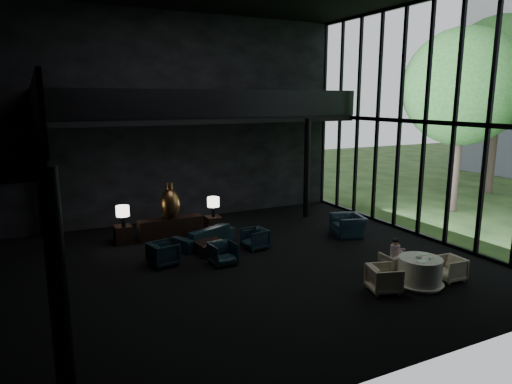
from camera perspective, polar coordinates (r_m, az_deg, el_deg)
name	(u,v)px	position (r m, az deg, el deg)	size (l,w,h in m)	color
floor	(240,266)	(13.43, -2.04, -9.23)	(14.00, 12.00, 0.02)	black
wall_back	(176,119)	(18.21, -10.03, 8.98)	(14.00, 0.04, 8.00)	black
wall_front	(395,148)	(7.54, 16.96, 5.24)	(14.00, 0.04, 8.00)	black
curtain_wall	(425,122)	(16.67, 20.42, 8.22)	(0.20, 12.00, 8.00)	black
mezzanine_back	(209,119)	(17.58, -5.92, 9.01)	(12.00, 2.00, 0.25)	black
railing_left	(34,106)	(11.46, -26.00, 9.59)	(0.06, 12.00, 1.00)	black
railing_back	(218,104)	(16.63, -4.74, 10.95)	(12.00, 0.06, 1.00)	black
column_sw	(61,325)	(6.39, -23.16, -15.08)	(0.24, 0.24, 4.00)	black
column_nw	(39,181)	(17.38, -25.50, 1.27)	(0.24, 0.24, 4.00)	black
column_ne	(307,169)	(18.58, 6.36, 2.93)	(0.24, 0.24, 4.00)	black
tree_near	(463,87)	(21.02, 24.41, 11.83)	(4.80, 4.80, 7.65)	#382D23
tree_far	(501,74)	(26.22, 28.25, 12.90)	(5.60, 5.60, 8.80)	#382D23
console	(170,228)	(16.22, -10.66, -4.43)	(2.22, 0.50, 0.71)	black
bronze_urn	(170,204)	(15.91, -10.68, -1.43)	(0.68, 0.68, 1.26)	#A36D28
side_table_left	(123,234)	(16.00, -16.29, -5.11)	(0.55, 0.55, 0.61)	black
table_lamp_left	(123,212)	(15.60, -16.33, -2.41)	(0.43, 0.43, 0.72)	black
side_table_right	(213,224)	(16.73, -5.37, -4.01)	(0.53, 0.53, 0.58)	black
table_lamp_right	(213,203)	(16.48, -5.36, -1.35)	(0.43, 0.43, 0.72)	black
sofa	(204,232)	(15.27, -6.55, -5.00)	(2.21, 0.65, 0.87)	#14383C
lounge_armchair_west	(163,253)	(13.62, -11.53, -7.46)	(0.74, 0.69, 0.76)	#18313A
lounge_armchair_east	(255,238)	(14.79, -0.12, -5.82)	(0.68, 0.63, 0.70)	black
lounge_armchair_south	(223,253)	(13.47, -4.18, -7.64)	(0.67, 0.62, 0.69)	black
window_armchair	(348,221)	(16.44, 11.45, -3.61)	(1.21, 0.79, 1.06)	#182C3A
coffee_table	(210,247)	(14.48, -5.77, -6.91)	(0.87, 0.87, 0.39)	black
dining_table	(420,274)	(12.72, 19.77, -9.57)	(1.25, 1.25, 0.75)	white
dining_chair_north	(395,264)	(13.26, 16.97, -8.63)	(0.59, 0.55, 0.61)	beige
dining_chair_east	(449,269)	(13.39, 22.99, -8.83)	(0.60, 0.57, 0.62)	#C5BD8F
dining_chair_west	(384,278)	(12.05, 15.71, -10.31)	(0.71, 0.66, 0.73)	beige
child	(395,248)	(13.21, 17.02, -6.77)	(0.26, 0.26, 0.56)	#C49FA9
plate_a	(421,261)	(12.33, 19.95, -8.13)	(0.26, 0.26, 0.02)	white
plate_b	(423,254)	(12.88, 20.11, -7.30)	(0.23, 0.23, 0.02)	white
saucer	(432,258)	(12.67, 21.11, -7.70)	(0.13, 0.13, 0.01)	white
coffee_cup	(430,257)	(12.63, 20.95, -7.58)	(0.07, 0.07, 0.06)	white
cereal_bowl	(419,257)	(12.55, 19.67, -7.62)	(0.16, 0.16, 0.08)	white
cream_pot	(430,258)	(12.53, 20.92, -7.76)	(0.06, 0.06, 0.07)	#99999E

